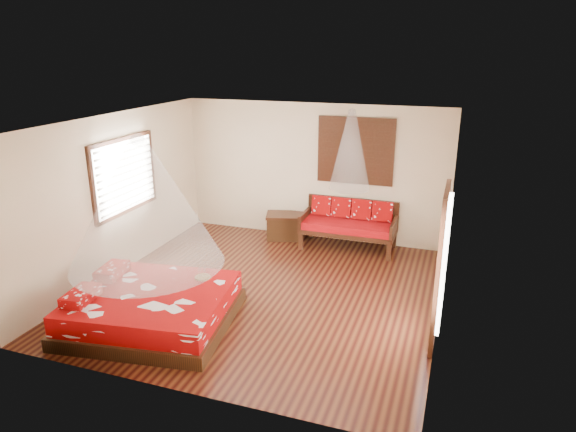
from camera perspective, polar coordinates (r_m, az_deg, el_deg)
name	(u,v)px	position (r m, az deg, el deg)	size (l,w,h in m)	color
room	(265,211)	(8.07, -2.62, 0.60)	(5.54, 5.54, 2.84)	black
bed	(152,308)	(7.81, -14.93, -9.80)	(2.48, 2.30, 0.65)	black
daybed	(349,222)	(10.28, 6.82, -0.70)	(1.86, 0.83, 0.96)	black
storage_chest	(285,226)	(10.78, -0.34, -1.10)	(0.89, 0.75, 0.53)	black
shutter_panel	(356,151)	(10.24, 7.52, 7.19)	(1.52, 0.06, 1.32)	black
window_left	(125,176)	(9.46, -17.68, 4.30)	(0.10, 1.74, 1.34)	black
glazed_door	(439,268)	(7.10, 16.45, -5.56)	(0.08, 1.02, 2.16)	black
wine_tray	(202,275)	(7.95, -9.49, -6.48)	(0.24, 0.24, 0.20)	brown
mosquito_net_main	(143,202)	(7.21, -15.80, 1.47)	(2.12, 2.12, 1.80)	white
mosquito_net_daybed	(351,150)	(9.77, 6.97, 7.27)	(0.78, 0.78, 1.50)	white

